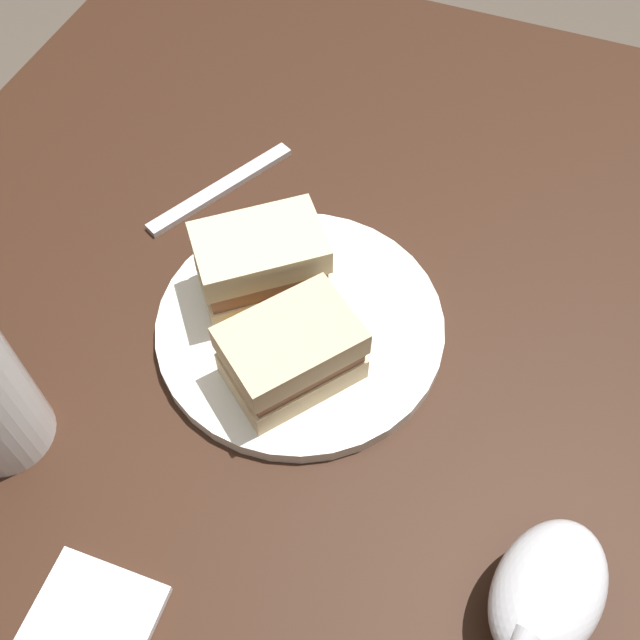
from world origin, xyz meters
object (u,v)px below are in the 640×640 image
(fork, at_px, (221,188))
(plate, at_px, (299,328))
(sandwich_half_right, at_px, (291,354))
(gravy_boat, at_px, (547,593))
(sandwich_half_left, at_px, (261,264))

(fork, bearing_deg, plate, -105.93)
(fork, bearing_deg, sandwich_half_right, -112.14)
(gravy_boat, xyz_separation_m, fork, (0.29, 0.40, -0.04))
(sandwich_half_right, distance_m, fork, 0.25)
(plate, bearing_deg, sandwich_half_right, -163.89)
(sandwich_half_left, distance_m, gravy_boat, 0.35)
(sandwich_half_left, relative_size, gravy_boat, 1.00)
(gravy_boat, distance_m, fork, 0.50)
(plate, height_order, fork, plate)
(sandwich_half_left, xyz_separation_m, fork, (0.11, 0.10, -0.05))
(sandwich_half_right, height_order, fork, sandwich_half_right)
(gravy_boat, height_order, fork, gravy_boat)
(sandwich_half_right, relative_size, gravy_boat, 0.99)
(gravy_boat, bearing_deg, fork, 53.39)
(plate, height_order, sandwich_half_right, sandwich_half_right)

